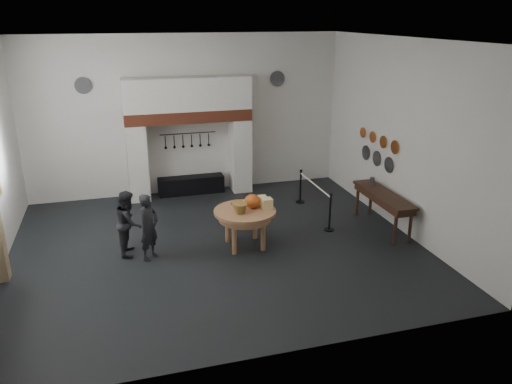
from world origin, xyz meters
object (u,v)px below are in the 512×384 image
object	(u,v)px
iron_range	(191,185)
visitor_near	(149,227)
side_table	(384,195)
barrier_post_near	(330,213)
work_table	(245,212)
visitor_far	(129,222)
barrier_post_far	(300,187)

from	to	relation	value
iron_range	visitor_near	world-z (taller)	visitor_near
side_table	barrier_post_near	distance (m)	1.37
work_table	barrier_post_near	size ratio (longest dim) A/B	1.54
iron_range	visitor_near	distance (m)	4.20
visitor_near	visitor_far	distance (m)	0.57
barrier_post_near	work_table	bearing A→B (deg)	-172.85
visitor_near	barrier_post_far	bearing A→B (deg)	-21.25
visitor_near	side_table	bearing A→B (deg)	-48.51
barrier_post_near	side_table	bearing A→B (deg)	-9.48
iron_range	visitor_near	xyz separation A→B (m)	(-1.49, -3.89, 0.48)
visitor_far	barrier_post_near	xyz separation A→B (m)	(4.70, -0.10, -0.27)
visitor_near	side_table	xyz separation A→B (m)	(5.59, 0.09, 0.14)
iron_range	barrier_post_near	distance (m)	4.57
side_table	visitor_far	bearing A→B (deg)	176.99
visitor_far	barrier_post_far	size ratio (longest dim) A/B	1.59
side_table	barrier_post_far	world-z (taller)	same
work_table	visitor_near	world-z (taller)	visitor_near
iron_range	work_table	world-z (taller)	work_table
work_table	side_table	xyz separation A→B (m)	(3.48, 0.06, 0.03)
visitor_far	barrier_post_far	distance (m)	5.08
side_table	barrier_post_near	bearing A→B (deg)	170.52
visitor_near	barrier_post_near	xyz separation A→B (m)	(4.30, 0.30, -0.28)
iron_range	work_table	distance (m)	3.96
work_table	barrier_post_far	world-z (taller)	barrier_post_far
visitor_far	visitor_near	bearing A→B (deg)	-126.50
work_table	visitor_far	world-z (taller)	visitor_far
barrier_post_near	iron_range	bearing A→B (deg)	128.04
barrier_post_far	visitor_far	bearing A→B (deg)	-158.00
iron_range	barrier_post_far	world-z (taller)	barrier_post_far
work_table	visitor_far	distance (m)	2.54
iron_range	work_table	bearing A→B (deg)	-80.93
visitor_far	barrier_post_near	world-z (taller)	visitor_far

